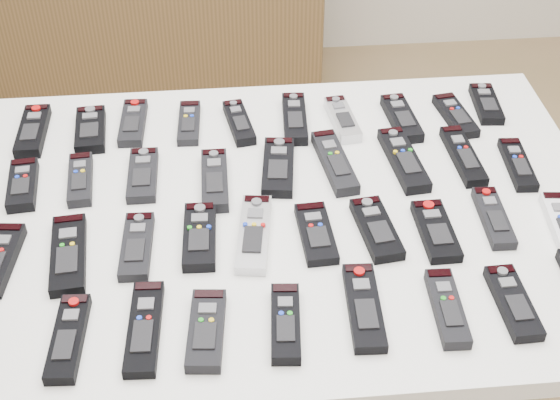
{
  "coord_description": "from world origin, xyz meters",
  "views": [
    {
      "loc": [
        -0.08,
        -1.13,
        1.75
      ],
      "look_at": [
        0.03,
        -0.01,
        0.8
      ],
      "focal_mm": 50.0,
      "sensor_mm": 36.0,
      "label": 1
    }
  ],
  "objects": [
    {
      "name": "remote_9",
      "position": [
        0.52,
        0.3,
        0.79
      ],
      "size": [
        0.06,
        0.15,
        0.02
      ],
      "primitive_type": "cube",
      "rotation": [
        0.0,
        0.0,
        -0.08
      ],
      "color": "black",
      "rests_on": "table"
    },
    {
      "name": "remote_27",
      "position": [
        0.42,
        -0.08,
        0.79
      ],
      "size": [
        0.05,
        0.16,
        0.02
      ],
      "primitive_type": "cube",
      "rotation": [
        0.0,
        0.0,
        -0.03
      ],
      "color": "black",
      "rests_on": "table"
    },
    {
      "name": "remote_0",
      "position": [
        -0.48,
        0.28,
        0.79
      ],
      "size": [
        0.05,
        0.17,
        0.02
      ],
      "primitive_type": "cube",
      "rotation": [
        0.0,
        0.0,
        -0.0
      ],
      "color": "black",
      "rests_on": "table"
    },
    {
      "name": "remote_20",
      "position": [
        -0.36,
        -0.11,
        0.79
      ],
      "size": [
        0.08,
        0.19,
        0.02
      ],
      "primitive_type": "cube",
      "rotation": [
        0.0,
        0.0,
        0.09
      ],
      "color": "black",
      "rests_on": "table"
    },
    {
      "name": "remote_30",
      "position": [
        -0.34,
        -0.3,
        0.79
      ],
      "size": [
        0.06,
        0.17,
        0.02
      ],
      "primitive_type": "cube",
      "rotation": [
        0.0,
        0.0,
        -0.06
      ],
      "color": "black",
      "rests_on": "table"
    },
    {
      "name": "remote_15",
      "position": [
        0.15,
        0.11,
        0.79
      ],
      "size": [
        0.07,
        0.2,
        0.02
      ],
      "primitive_type": "cube",
      "rotation": [
        0.0,
        0.0,
        0.13
      ],
      "color": "black",
      "rests_on": "table"
    },
    {
      "name": "remote_11",
      "position": [
        -0.36,
        0.1,
        0.79
      ],
      "size": [
        0.06,
        0.15,
        0.02
      ],
      "primitive_type": "cube",
      "rotation": [
        0.0,
        0.0,
        0.08
      ],
      "color": "black",
      "rests_on": "table"
    },
    {
      "name": "remote_24",
      "position": [
        0.08,
        -0.1,
        0.79
      ],
      "size": [
        0.06,
        0.16,
        0.02
      ],
      "primitive_type": "cube",
      "rotation": [
        0.0,
        0.0,
        0.05
      ],
      "color": "black",
      "rests_on": "table"
    },
    {
      "name": "remote_18",
      "position": [
        0.52,
        0.07,
        0.79
      ],
      "size": [
        0.05,
        0.16,
        0.02
      ],
      "primitive_type": "cube",
      "rotation": [
        0.0,
        0.0,
        -0.06
      ],
      "color": "black",
      "rests_on": "table"
    },
    {
      "name": "remote_17",
      "position": [
        0.41,
        0.11,
        0.79
      ],
      "size": [
        0.05,
        0.19,
        0.02
      ],
      "primitive_type": "cube",
      "rotation": [
        0.0,
        0.0,
        0.04
      ],
      "color": "black",
      "rests_on": "table"
    },
    {
      "name": "remote_32",
      "position": [
        -0.12,
        -0.31,
        0.79
      ],
      "size": [
        0.07,
        0.16,
        0.02
      ],
      "primitive_type": "cube",
      "rotation": [
        0.0,
        0.0,
        -0.09
      ],
      "color": "black",
      "rests_on": "table"
    },
    {
      "name": "remote_12",
      "position": [
        -0.24,
        0.11,
        0.79
      ],
      "size": [
        0.06,
        0.16,
        0.02
      ],
      "primitive_type": "cube",
      "rotation": [
        0.0,
        0.0,
        -0.01
      ],
      "color": "black",
      "rests_on": "table"
    },
    {
      "name": "remote_36",
      "position": [
        0.39,
        -0.29,
        0.79
      ],
      "size": [
        0.05,
        0.16,
        0.02
      ],
      "primitive_type": "cube",
      "rotation": [
        0.0,
        0.0,
        0.03
      ],
      "color": "black",
      "rests_on": "table"
    },
    {
      "name": "remote_7",
      "position": [
        0.32,
        0.25,
        0.79
      ],
      "size": [
        0.06,
        0.17,
        0.02
      ],
      "primitive_type": "cube",
      "rotation": [
        0.0,
        0.0,
        0.08
      ],
      "color": "black",
      "rests_on": "table"
    },
    {
      "name": "table",
      "position": [
        0.03,
        -0.01,
        0.72
      ],
      "size": [
        1.25,
        0.88,
        0.78
      ],
      "color": "white",
      "rests_on": "ground"
    },
    {
      "name": "remote_25",
      "position": [
        0.2,
        -0.1,
        0.79
      ],
      "size": [
        0.08,
        0.17,
        0.02
      ],
      "primitive_type": "cube",
      "rotation": [
        0.0,
        0.0,
        0.12
      ],
      "color": "black",
      "rests_on": "table"
    },
    {
      "name": "remote_31",
      "position": [
        -0.22,
        -0.29,
        0.79
      ],
      "size": [
        0.06,
        0.19,
        0.02
      ],
      "primitive_type": "cube",
      "rotation": [
        0.0,
        0.0,
        -0.05
      ],
      "color": "black",
      "rests_on": "table"
    },
    {
      "name": "remote_8",
      "position": [
        0.44,
        0.26,
        0.79
      ],
      "size": [
        0.07,
        0.16,
        0.02
      ],
      "primitive_type": "cube",
      "rotation": [
        0.0,
        0.0,
        0.14
      ],
      "color": "black",
      "rests_on": "table"
    },
    {
      "name": "remote_22",
      "position": [
        -0.13,
        -0.09,
        0.79
      ],
      "size": [
        0.06,
        0.17,
        0.02
      ],
      "primitive_type": "cube",
      "rotation": [
        0.0,
        0.0,
        -0.03
      ],
      "color": "black",
      "rests_on": "table"
    },
    {
      "name": "remote_34",
      "position": [
        0.14,
        -0.28,
        0.79
      ],
      "size": [
        0.06,
        0.18,
        0.02
      ],
      "primitive_type": "cube",
      "rotation": [
        0.0,
        0.0,
        -0.05
      ],
      "color": "black",
      "rests_on": "table"
    },
    {
      "name": "remote_13",
      "position": [
        -0.09,
        0.07,
        0.79
      ],
      "size": [
        0.05,
        0.18,
        0.02
      ],
      "primitive_type": "cube",
      "rotation": [
        0.0,
        0.0,
        -0.01
      ],
      "color": "black",
      "rests_on": "table"
    },
    {
      "name": "remote_26",
      "position": [
        0.3,
        -0.11,
        0.79
      ],
      "size": [
        0.06,
        0.16,
        0.02
      ],
      "primitive_type": "cube",
      "rotation": [
        0.0,
        0.0,
        0.02
      ],
      "color": "black",
      "rests_on": "table"
    },
    {
      "name": "remote_21",
      "position": [
        -0.24,
        -0.1,
        0.79
      ],
      "size": [
        0.06,
        0.16,
        0.02
      ],
      "primitive_type": "cube",
      "rotation": [
        0.0,
        0.0,
        -0.04
      ],
      "color": "black",
      "rests_on": "table"
    },
    {
      "name": "remote_3",
      "position": [
        -0.14,
        0.28,
        0.79
      ],
      "size": [
        0.05,
        0.15,
        0.02
      ],
      "primitive_type": "cube",
      "rotation": [
        0.0,
        0.0,
        -0.04
      ],
      "color": "black",
      "rests_on": "table"
    },
    {
      "name": "remote_4",
      "position": [
        -0.04,
        0.27,
        0.79
      ],
      "size": [
        0.07,
        0.16,
        0.02
      ],
      "primitive_type": "cube",
      "rotation": [
        0.0,
        0.0,
        0.16
      ],
      "color": "black",
      "rests_on": "table"
    },
    {
      "name": "remote_14",
      "position": [
        0.03,
        0.11,
        0.79
      ],
      "size": [
        0.08,
        0.18,
        0.02
      ],
      "primitive_type": "cube",
      "rotation": [
        0.0,
        0.0,
        -0.12
      ],
      "color": "black",
      "rests_on": "table"
    },
    {
      "name": "remote_2",
      "position": [
        -0.27,
        0.29,
        0.79
      ],
      "size": [
        0.06,
        0.16,
        0.02
      ],
      "primitive_type": "cube",
      "rotation": [
        0.0,
        0.0,
        -0.04
      ],
      "color": "black",
      "rests_on": "table"
    },
    {
      "name": "remote_33",
      "position": [
        0.01,
        -0.3,
        0.79
      ],
      "size": [
        0.06,
        0.16,
        0.02
      ],
      "primitive_type": "cube",
      "rotation": [
        0.0,
        0.0,
        -0.08
      ],
      "color": "black",
      "rests_on": "table"
    },
    {
      "name": "remote_1",
      "position": [
        -0.35,
        0.27,
        0.79
      ],
      "size": [
        0.07,
        0.15,
        0.02
      ],
      "primitive_type": "cube",
      "rotation": [
        0.0,
        0.0,
        0.07
      ],
      "color": "black",
      "rests_on": "table"
    },
    {
      "name": "remote_6",
      "position": [
        0.19,
        0.26,
        0.79
      ],
      "size": [
        0.06,
        0.16,
        0.02
      ],
      "primitive_type": "cube",
      "rotation": [
        0.0,
        0.0,
        0.11
      ],
      "color": "#B7B7BC",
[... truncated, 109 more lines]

